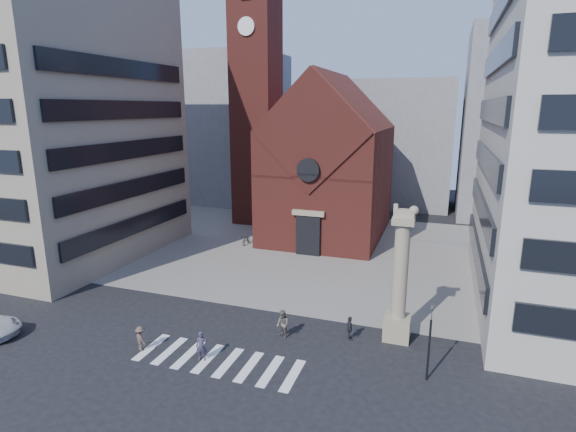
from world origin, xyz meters
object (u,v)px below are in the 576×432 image
object	(u,v)px
pedestrian_2	(350,328)
scooter_0	(246,240)
pedestrian_0	(202,346)
lion_column	(400,287)
pedestrian_1	(283,324)
traffic_light	(430,341)

from	to	relation	value
pedestrian_2	scooter_0	size ratio (longest dim) A/B	0.87
pedestrian_0	pedestrian_2	distance (m)	9.13
lion_column	pedestrian_2	world-z (taller)	lion_column
lion_column	pedestrian_1	xyz separation A→B (m)	(-6.83, -2.29, -2.54)
traffic_light	lion_column	bearing A→B (deg)	116.46
pedestrian_0	pedestrian_1	xyz separation A→B (m)	(3.53, 3.96, 0.04)
lion_column	pedestrian_1	world-z (taller)	lion_column
traffic_light	pedestrian_2	world-z (taller)	traffic_light
pedestrian_1	pedestrian_2	world-z (taller)	pedestrian_1
scooter_0	traffic_light	bearing A→B (deg)	-46.43
traffic_light	pedestrian_2	size ratio (longest dim) A/B	2.75
traffic_light	pedestrian_2	bearing A→B (deg)	149.06
lion_column	traffic_light	distance (m)	4.62
traffic_light	pedestrian_2	distance (m)	5.79
lion_column	pedestrian_2	distance (m)	4.03
lion_column	traffic_light	size ratio (longest dim) A/B	2.02
traffic_light	scooter_0	world-z (taller)	traffic_light
pedestrian_2	pedestrian_0	bearing A→B (deg)	100.55
lion_column	pedestrian_1	bearing A→B (deg)	-161.44
pedestrian_2	traffic_light	bearing A→B (deg)	-144.52
traffic_light	pedestrian_1	bearing A→B (deg)	169.04
pedestrian_0	pedestrian_2	size ratio (longest dim) A/B	1.13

